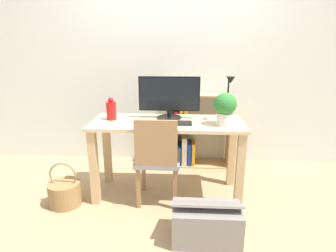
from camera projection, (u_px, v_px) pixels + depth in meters
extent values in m
plane|color=tan|center=(167.00, 193.00, 2.78)|extent=(10.00, 10.00, 0.00)
cube|color=silver|center=(172.00, 55.00, 3.27)|extent=(8.00, 0.05, 2.60)
cube|color=#D8BC8C|center=(167.00, 123.00, 2.58)|extent=(1.40, 0.55, 0.03)
cube|color=tan|center=(94.00, 168.00, 2.51)|extent=(0.07, 0.07, 0.70)
cube|color=tan|center=(240.00, 172.00, 2.43)|extent=(0.07, 0.07, 0.70)
cube|color=tan|center=(107.00, 150.00, 2.93)|extent=(0.07, 0.07, 0.70)
cube|color=tan|center=(232.00, 153.00, 2.86)|extent=(0.07, 0.07, 0.70)
cylinder|color=black|center=(169.00, 117.00, 2.68)|extent=(0.23, 0.23, 0.02)
cylinder|color=black|center=(169.00, 113.00, 2.67)|extent=(0.04, 0.04, 0.07)
cube|color=black|center=(169.00, 94.00, 2.62)|extent=(0.57, 0.02, 0.32)
cube|color=black|center=(169.00, 94.00, 2.62)|extent=(0.55, 0.03, 0.30)
cube|color=black|center=(170.00, 123.00, 2.50)|extent=(0.39, 0.13, 0.02)
cylinder|color=red|center=(111.00, 111.00, 2.62)|extent=(0.09, 0.09, 0.17)
sphere|color=red|center=(111.00, 100.00, 2.59)|extent=(0.05, 0.05, 0.05)
cylinder|color=black|center=(227.00, 118.00, 2.66)|extent=(0.10, 0.10, 0.02)
cylinder|color=black|center=(228.00, 97.00, 2.61)|extent=(0.02, 0.02, 0.38)
cylinder|color=black|center=(230.00, 77.00, 2.50)|extent=(0.01, 0.10, 0.01)
cone|color=black|center=(231.00, 80.00, 2.46)|extent=(0.08, 0.08, 0.06)
cylinder|color=silver|center=(224.00, 119.00, 2.44)|extent=(0.13, 0.13, 0.11)
sphere|color=#2D7A33|center=(225.00, 104.00, 2.41)|extent=(0.20, 0.20, 0.20)
cube|color=gray|center=(158.00, 159.00, 2.57)|extent=(0.40, 0.40, 0.04)
cube|color=#9E754C|center=(156.00, 143.00, 2.33)|extent=(0.36, 0.03, 0.40)
cube|color=#9E754C|center=(138.00, 188.00, 2.48)|extent=(0.04, 0.04, 0.39)
cube|color=#9E754C|center=(175.00, 189.00, 2.46)|extent=(0.04, 0.04, 0.39)
cube|color=#9E754C|center=(144.00, 172.00, 2.79)|extent=(0.04, 0.04, 0.39)
cube|color=#9E754C|center=(176.00, 173.00, 2.77)|extent=(0.04, 0.04, 0.39)
cube|color=tan|center=(167.00, 130.00, 3.35)|extent=(0.02, 0.28, 0.87)
cube|color=tan|center=(229.00, 131.00, 3.31)|extent=(0.02, 0.28, 0.87)
cube|color=tan|center=(197.00, 163.00, 3.45)|extent=(0.75, 0.28, 0.02)
cube|color=tan|center=(199.00, 94.00, 3.21)|extent=(0.75, 0.28, 0.02)
cube|color=tan|center=(198.00, 130.00, 3.33)|extent=(0.72, 0.28, 0.02)
cube|color=#2D7F38|center=(170.00, 151.00, 3.42)|extent=(0.04, 0.24, 0.28)
cube|color=red|center=(175.00, 152.00, 3.42)|extent=(0.06, 0.24, 0.27)
cube|color=navy|center=(179.00, 153.00, 3.42)|extent=(0.04, 0.24, 0.23)
cube|color=beige|center=(184.00, 149.00, 3.40)|extent=(0.06, 0.24, 0.34)
cube|color=navy|center=(189.00, 152.00, 3.41)|extent=(0.04, 0.24, 0.27)
cube|color=orange|center=(193.00, 152.00, 3.41)|extent=(0.04, 0.24, 0.27)
cube|color=black|center=(171.00, 115.00, 3.29)|extent=(0.06, 0.24, 0.35)
cube|color=red|center=(176.00, 120.00, 3.31)|extent=(0.05, 0.24, 0.23)
cube|color=orange|center=(181.00, 116.00, 3.29)|extent=(0.04, 0.24, 0.33)
cube|color=orange|center=(186.00, 116.00, 3.29)|extent=(0.04, 0.24, 0.33)
cylinder|color=#997547|center=(65.00, 193.00, 2.56)|extent=(0.29, 0.29, 0.22)
torus|color=#997547|center=(63.00, 175.00, 2.51)|extent=(0.25, 0.02, 0.25)
cube|color=gray|center=(206.00, 224.00, 2.08)|extent=(0.50, 0.28, 0.27)
cube|color=gray|center=(207.00, 203.00, 2.09)|extent=(0.51, 0.27, 0.11)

